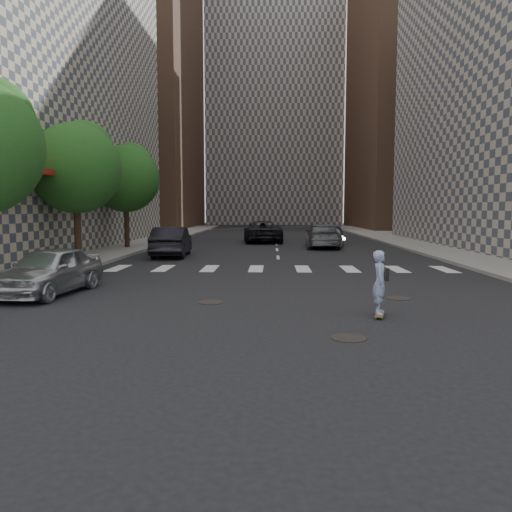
{
  "coord_description": "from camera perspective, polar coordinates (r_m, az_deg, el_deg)",
  "views": [
    {
      "loc": [
        -0.33,
        -12.25,
        2.56
      ],
      "look_at": [
        -0.75,
        1.09,
        1.3
      ],
      "focal_mm": 35.0,
      "sensor_mm": 36.0,
      "label": 1
    }
  ],
  "objects": [
    {
      "name": "skateboarder",
      "position": [
        12.17,
        14.01,
        -2.93
      ],
      "size": [
        0.48,
        0.82,
        1.59
      ],
      "rotation": [
        0.0,
        0.0,
        -0.24
      ],
      "color": "brown",
      "rests_on": "ground"
    },
    {
      "name": "traffic_car_a",
      "position": [
        27.23,
        -9.61,
        1.62
      ],
      "size": [
        1.97,
        4.93,
        1.59
      ],
      "primitive_type": "imported",
      "rotation": [
        0.0,
        0.0,
        3.2
      ],
      "color": "black",
      "rests_on": "ground"
    },
    {
      "name": "silver_sedan",
      "position": [
        16.19,
        -22.52,
        -1.54
      ],
      "size": [
        2.18,
        4.41,
        1.44
      ],
      "primitive_type": "imported",
      "rotation": [
        0.0,
        0.0,
        -0.12
      ],
      "color": "#AAADB1",
      "rests_on": "ground"
    },
    {
      "name": "traffic_car_d",
      "position": [
        34.69,
        8.53,
        2.27
      ],
      "size": [
        1.96,
        4.2,
        1.39
      ],
      "primitive_type": "imported",
      "rotation": [
        0.0,
        0.0,
        3.06
      ],
      "color": "#A2A4A9",
      "rests_on": "ground"
    },
    {
      "name": "traffic_car_c",
      "position": [
        38.29,
        0.74,
        2.81
      ],
      "size": [
        3.19,
        6.12,
        1.65
      ],
      "primitive_type": "imported",
      "rotation": [
        0.0,
        0.0,
        3.22
      ],
      "color": "black",
      "rests_on": "ground"
    },
    {
      "name": "sidewalk_left",
      "position": [
        35.31,
        -21.84,
        0.98
      ],
      "size": [
        13.0,
        80.0,
        0.15
      ],
      "primitive_type": "cube",
      "color": "gray",
      "rests_on": "ground"
    },
    {
      "name": "manhole_b",
      "position": [
        13.79,
        -5.19,
        -5.29
      ],
      "size": [
        0.7,
        0.7,
        0.02
      ],
      "primitive_type": "cylinder",
      "color": "black",
      "rests_on": "ground"
    },
    {
      "name": "tower_center",
      "position": [
        92.76,
        2.09,
        18.77
      ],
      "size": [
        22.0,
        20.0,
        48.0
      ],
      "primitive_type": "cube",
      "color": "#ADA08E",
      "rests_on": "ground"
    },
    {
      "name": "tower_left",
      "position": [
        72.2,
        -14.89,
        19.21
      ],
      "size": [
        18.0,
        24.0,
        40.0
      ],
      "primitive_type": "cube",
      "color": "brown",
      "rests_on": "ground"
    },
    {
      "name": "tree_c",
      "position": [
        32.75,
        -14.53,
        8.89
      ],
      "size": [
        4.2,
        4.2,
        6.6
      ],
      "color": "#382619",
      "rests_on": "sidewalk_left"
    },
    {
      "name": "tree_b",
      "position": [
        25.19,
        -19.72,
        9.84
      ],
      "size": [
        4.2,
        4.2,
        6.6
      ],
      "color": "#382619",
      "rests_on": "sidewalk_left"
    },
    {
      "name": "manhole_a",
      "position": [
        10.19,
        10.54,
        -9.2
      ],
      "size": [
        0.7,
        0.7,
        0.02
      ],
      "primitive_type": "cylinder",
      "color": "black",
      "rests_on": "ground"
    },
    {
      "name": "ground",
      "position": [
        12.52,
        3.32,
        -6.42
      ],
      "size": [
        160.0,
        160.0,
        0.0
      ],
      "primitive_type": "plane",
      "color": "black",
      "rests_on": "ground"
    },
    {
      "name": "tower_right",
      "position": [
        71.93,
        19.12,
        17.51
      ],
      "size": [
        18.0,
        24.0,
        36.0
      ],
      "primitive_type": "cube",
      "color": "brown",
      "rests_on": "ground"
    },
    {
      "name": "traffic_car_e",
      "position": [
        36.53,
        8.37,
        2.37
      ],
      "size": [
        1.46,
        4.02,
        1.32
      ],
      "primitive_type": "imported",
      "rotation": [
        0.0,
        0.0,
        3.16
      ],
      "color": "black",
      "rests_on": "ground"
    },
    {
      "name": "traffic_car_b",
      "position": [
        33.24,
        7.63,
        2.3
      ],
      "size": [
        2.45,
        5.53,
        1.58
      ],
      "primitive_type": "imported",
      "rotation": [
        0.0,
        0.0,
        3.1
      ],
      "color": "#525559",
      "rests_on": "ground"
    },
    {
      "name": "manhole_c",
      "position": [
        14.92,
        15.93,
        -4.65
      ],
      "size": [
        0.7,
        0.7,
        0.02
      ],
      "primitive_type": "cylinder",
      "color": "black",
      "rests_on": "ground"
    },
    {
      "name": "sidewalk_right",
      "position": [
        35.58,
        26.46,
        0.83
      ],
      "size": [
        13.0,
        80.0,
        0.15
      ],
      "primitive_type": "cube",
      "color": "gray",
      "rests_on": "ground"
    }
  ]
}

